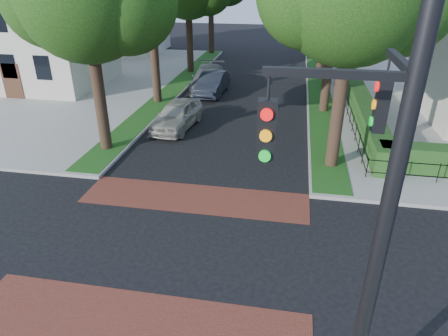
{
  "coord_description": "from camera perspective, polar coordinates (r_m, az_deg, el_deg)",
  "views": [
    {
      "loc": [
        3.55,
        -10.1,
        8.2
      ],
      "look_at": [
        1.23,
        2.92,
        1.6
      ],
      "focal_mm": 32.0,
      "sensor_mm": 36.0,
      "label": 1
    }
  ],
  "objects": [
    {
      "name": "house_left_near",
      "position": [
        34.08,
        -25.36,
        18.86
      ],
      "size": [
        10.0,
        9.0,
        10.14
      ],
      "color": "beige",
      "rests_on": "sidewalk_nw"
    },
    {
      "name": "parked_car_front",
      "position": [
        23.01,
        -6.72,
        7.53
      ],
      "size": [
        2.3,
        4.76,
        1.57
      ],
      "primitive_type": "imported",
      "rotation": [
        0.0,
        0.0,
        -0.1
      ],
      "color": "#AEAA9D",
      "rests_on": "ground"
    },
    {
      "name": "parked_car_rear",
      "position": [
        30.8,
        -2.24,
        12.68
      ],
      "size": [
        2.97,
        6.02,
        1.68
      ],
      "primitive_type": "imported",
      "rotation": [
        0.0,
        0.0,
        0.11
      ],
      "color": "slate",
      "rests_on": "ground"
    },
    {
      "name": "crosswalk_far",
      "position": [
        16.02,
        -4.16,
        -4.32
      ],
      "size": [
        9.0,
        2.2,
        0.01
      ],
      "primitive_type": "cube",
      "color": "brown",
      "rests_on": "ground"
    },
    {
      "name": "parked_car_middle",
      "position": [
        29.53,
        -1.68,
        11.98
      ],
      "size": [
        1.86,
        4.84,
        1.57
      ],
      "primitive_type": "imported",
      "rotation": [
        0.0,
        0.0,
        -0.04
      ],
      "color": "#202530",
      "rests_on": "ground"
    },
    {
      "name": "sidewalk_nw",
      "position": [
        38.0,
        -28.14,
        11.12
      ],
      "size": [
        30.0,
        30.0,
        0.15
      ],
      "primitive_type": "cube",
      "color": "gray",
      "rests_on": "ground"
    },
    {
      "name": "grass_strip_nw",
      "position": [
        31.58,
        -6.84,
        11.59
      ],
      "size": [
        1.6,
        29.8,
        0.02
      ],
      "primitive_type": "cube",
      "color": "#1C4F16",
      "rests_on": "sidewalk_nw"
    },
    {
      "name": "ground",
      "position": [
        13.48,
        -7.47,
        -11.2
      ],
      "size": [
        120.0,
        120.0,
        0.0
      ],
      "primitive_type": "plane",
      "color": "black",
      "rests_on": "ground"
    },
    {
      "name": "crosswalk_near",
      "position": [
        11.28,
        -12.49,
        -20.88
      ],
      "size": [
        9.0,
        2.2,
        0.01
      ],
      "primitive_type": "cube",
      "color": "brown",
      "rests_on": "ground"
    },
    {
      "name": "hedge_main_road",
      "position": [
        26.51,
        18.92,
        8.77
      ],
      "size": [
        1.0,
        18.0,
        1.2
      ],
      "primitive_type": "cube",
      "color": "#184317",
      "rests_on": "sidewalk_ne"
    },
    {
      "name": "grass_strip_ne",
      "position": [
        30.34,
        13.47,
        10.44
      ],
      "size": [
        1.6,
        29.8,
        0.02
      ],
      "primitive_type": "cube",
      "color": "#1C4F16",
      "rests_on": "sidewalk_ne"
    },
    {
      "name": "house_left_far",
      "position": [
        46.31,
        -15.31,
        21.76
      ],
      "size": [
        10.0,
        9.0,
        10.14
      ],
      "color": "beige",
      "rests_on": "sidewalk_nw"
    },
    {
      "name": "traffic_signal",
      "position": [
        6.8,
        20.03,
        -6.16
      ],
      "size": [
        2.17,
        2.0,
        8.0
      ],
      "color": "black",
      "rests_on": "sidewalk_se"
    },
    {
      "name": "fence_main_road",
      "position": [
        26.44,
        17.15,
        8.64
      ],
      "size": [
        0.06,
        18.0,
        0.9
      ],
      "primitive_type": null,
      "color": "black",
      "rests_on": "sidewalk_ne"
    }
  ]
}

